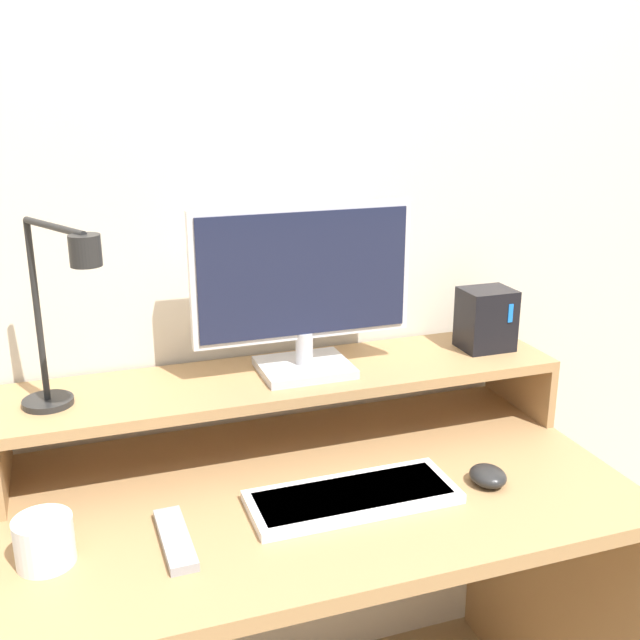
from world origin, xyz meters
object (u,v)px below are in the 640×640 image
Objects in this scene: monitor at (304,286)px; mug at (44,541)px; keyboard at (353,496)px; router_dock at (486,319)px; mouse at (488,476)px; desk_lamp at (61,315)px; remote_control at (175,539)px.

monitor is 0.66m from mug.
monitor is at bearing 91.08° from keyboard.
router_dock is at bearing 32.43° from keyboard.
router_dock is at bearing 61.76° from mouse.
keyboard is at bearing 174.29° from mouse.
mouse is (0.74, -0.21, -0.33)m from desk_lamp.
desk_lamp is at bearing 124.33° from remote_control.
desk_lamp reaches higher than remote_control.
mouse is 0.85× the size of mug.
mug is at bearing 175.65° from remote_control.
router_dock is (0.89, 0.09, -0.13)m from desk_lamp.
mouse is at bearing -16.02° from desk_lamp.
mouse is at bearing -0.19° from remote_control.
keyboard reaches higher than remote_control.
router_dock is at bearing 0.25° from monitor.
keyboard is (-0.43, -0.27, -0.22)m from router_dock.
keyboard is 4.88× the size of mouse.
mug is at bearing -106.95° from desk_lamp.
mouse is at bearing -47.43° from monitor.
mouse is at bearing -118.24° from router_dock.
desk_lamp reaches higher than keyboard.
mug is (-0.79, 0.02, 0.02)m from mouse.
router_dock reaches higher than keyboard.
router_dock is 0.36× the size of keyboard.
monitor is 0.55m from remote_control.
remote_control is 1.94× the size of mug.
router_dock is at bearing 21.40° from remote_control.
desk_lamp is (-0.46, -0.08, 0.01)m from monitor.
mouse is (0.27, -0.29, -0.32)m from monitor.
desk_lamp reaches higher than router_dock.
keyboard is 0.33m from remote_control.
monitor is 1.29× the size of desk_lamp.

